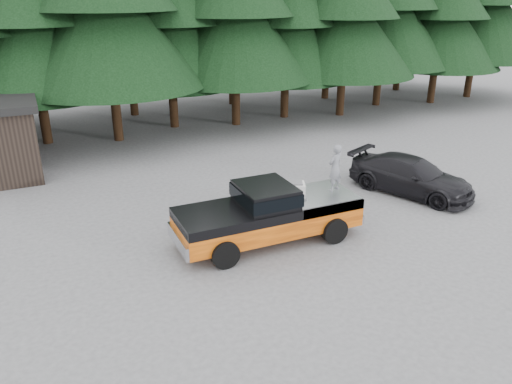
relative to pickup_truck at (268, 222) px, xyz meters
name	(u,v)px	position (x,y,z in m)	size (l,w,h in m)	color
ground	(242,259)	(-1.21, -0.75, -0.67)	(120.00, 120.00, 0.00)	#4F4F51
pickup_truck	(268,222)	(0.00, 0.00, 0.00)	(6.00, 2.04, 1.33)	orange
truck_cab	(265,194)	(-0.10, 0.00, 0.96)	(1.66, 1.90, 0.59)	black
air_compressor	(294,191)	(0.93, 0.04, 0.89)	(0.66, 0.55, 0.45)	silver
man_on_bed	(335,168)	(2.43, 0.05, 1.44)	(0.57, 0.37, 1.55)	slate
parked_car	(411,176)	(6.86, 1.34, 0.05)	(1.99, 4.91, 1.42)	black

